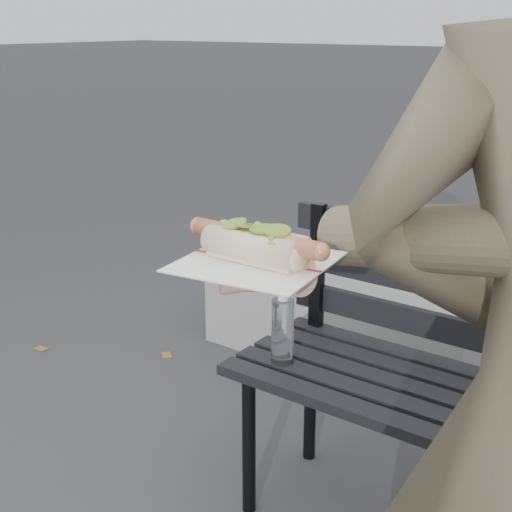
{
  "coord_description": "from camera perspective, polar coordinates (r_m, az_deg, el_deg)",
  "views": [
    {
      "loc": [
        0.44,
        -0.82,
        1.41
      ],
      "look_at": [
        -0.1,
        -0.09,
        1.11
      ],
      "focal_mm": 50.0,
      "sensor_mm": 36.0,
      "label": 1
    }
  ],
  "objects": [
    {
      "name": "held_hotdog",
      "position": [
        0.91,
        13.0,
        0.85
      ],
      "size": [
        0.63,
        0.32,
        0.2
      ],
      "color": "brown"
    },
    {
      "name": "park_bench",
      "position": [
        1.95,
        19.68,
        -9.79
      ],
      "size": [
        1.5,
        0.44,
        0.88
      ],
      "color": "black",
      "rests_on": "ground"
    },
    {
      "name": "concrete_block",
      "position": [
        3.09,
        6.93,
        -4.84
      ],
      "size": [
        1.2,
        0.4,
        0.4
      ],
      "primitive_type": "cube",
      "color": "slate",
      "rests_on": "ground"
    }
  ]
}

